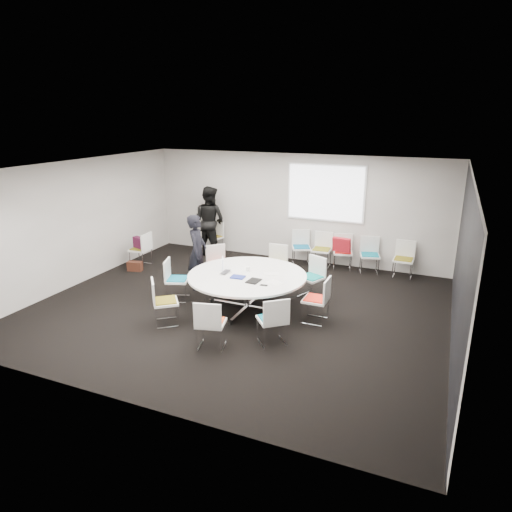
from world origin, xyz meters
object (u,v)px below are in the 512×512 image
at_px(person_back, 210,221).
at_px(brown_bag, 135,266).
at_px(chair_ring_a, 316,308).
at_px(person_main, 197,252).
at_px(chair_ring_f, 165,310).
at_px(chair_ring_c, 275,271).
at_px(chair_back_a, 301,254).
at_px(maroon_bag, 140,243).
at_px(chair_back_b, 321,256).
at_px(cup, 248,269).
at_px(chair_person_back, 213,243).
at_px(chair_spare_left, 141,256).
at_px(chair_ring_d, 219,272).
at_px(chair_back_c, 342,259).
at_px(chair_ring_b, 311,285).
at_px(chair_back_d, 369,262).
at_px(laptop, 227,272).
at_px(chair_ring_g, 211,333).
at_px(chair_back_e, 403,266).
at_px(conference_table, 247,283).
at_px(chair_ring_e, 177,287).
at_px(chair_ring_h, 272,329).

relative_size(person_back, brown_bag, 5.29).
xyz_separation_m(chair_ring_a, person_main, (-2.91, 0.65, 0.57)).
bearing_deg(chair_ring_f, chair_ring_c, 120.11).
bearing_deg(chair_ring_c, person_main, 34.62).
bearing_deg(chair_ring_a, person_main, 77.58).
relative_size(chair_back_a, brown_bag, 2.44).
xyz_separation_m(maroon_bag, brown_bag, (0.09, -0.38, -0.50)).
bearing_deg(chair_ring_c, maroon_bag, 4.05).
relative_size(chair_back_b, cup, 9.78).
bearing_deg(chair_person_back, chair_spare_left, 72.18).
height_order(chair_ring_d, chair_back_a, same).
xyz_separation_m(chair_back_c, person_main, (-2.69, -2.55, 0.57)).
relative_size(chair_ring_a, chair_ring_b, 1.00).
bearing_deg(person_main, chair_back_d, -68.63).
relative_size(chair_back_a, laptop, 2.98).
height_order(chair_ring_c, maroon_bag, chair_ring_c).
height_order(chair_ring_c, chair_back_c, same).
distance_m(chair_ring_d, maroon_bag, 2.48).
bearing_deg(laptop, chair_ring_d, 33.08).
relative_size(chair_back_c, person_main, 0.52).
bearing_deg(chair_back_d, chair_ring_g, 55.08).
relative_size(chair_ring_d, chair_spare_left, 1.00).
relative_size(chair_ring_c, chair_back_a, 1.00).
xyz_separation_m(chair_ring_a, chair_back_a, (-1.31, 3.20, 0.00)).
xyz_separation_m(chair_ring_f, chair_back_e, (3.79, 4.36, 0.00)).
bearing_deg(brown_bag, conference_table, -15.93).
bearing_deg(chair_ring_g, brown_bag, 128.96).
bearing_deg(brown_bag, chair_ring_e, -30.24).
bearing_deg(chair_ring_g, cup, 80.74).
relative_size(chair_back_b, chair_back_c, 1.00).
bearing_deg(chair_ring_e, conference_table, 76.17).
height_order(chair_ring_c, chair_back_a, same).
xyz_separation_m(chair_ring_f, chair_back_b, (1.78, 4.39, 0.00)).
bearing_deg(person_main, chair_ring_b, -95.47).
height_order(chair_ring_d, chair_back_d, same).
height_order(chair_back_c, maroon_bag, chair_back_c).
height_order(chair_ring_f, chair_ring_g, same).
relative_size(chair_ring_g, person_main, 0.52).
distance_m(chair_ring_a, chair_spare_left, 5.24).
xyz_separation_m(chair_ring_b, person_main, (-2.49, -0.46, 0.57)).
distance_m(chair_ring_a, chair_ring_c, 2.19).
distance_m(chair_ring_h, chair_back_c, 4.34).
bearing_deg(chair_back_b, chair_ring_e, 53.98).
height_order(conference_table, chair_back_e, chair_back_e).
bearing_deg(chair_back_c, conference_table, 54.43).
distance_m(chair_ring_e, chair_person_back, 3.44).
bearing_deg(chair_back_e, chair_back_d, -1.22).
bearing_deg(chair_ring_g, chair_back_e, 47.61).
bearing_deg(chair_back_b, maroon_bag, 20.15).
bearing_deg(person_back, chair_back_d, -168.57).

